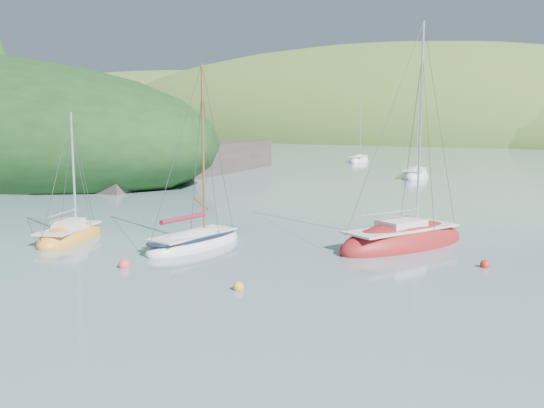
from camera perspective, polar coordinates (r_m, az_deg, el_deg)
The scene contains 7 objects.
ground at distance 25.30m, azimuth -12.49°, elevation -7.09°, with size 700.00×700.00×0.00m, color gray.
daysailer_white at distance 31.26m, azimuth -7.31°, elevation -3.61°, with size 2.64×6.55×9.92m.
sloop_red at distance 31.74m, azimuth 12.21°, elevation -3.55°, with size 5.81×8.76×12.28m.
sailboat_yellow at distance 34.55m, azimuth -18.47°, elevation -2.92°, with size 4.21×6.08×7.51m.
distant_sloop_a at distance 68.13m, azimuth 13.33°, elevation 2.60°, with size 4.32×8.08×10.96m.
distant_sloop_c at distance 90.53m, azimuth 8.17°, elevation 4.07°, with size 3.93×7.40×10.04m.
mooring_buoys at distance 25.93m, azimuth -1.36°, elevation -6.24°, with size 13.88×9.17×0.51m.
Camera 1 is at (17.41, -17.12, 6.59)m, focal length 40.00 mm.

